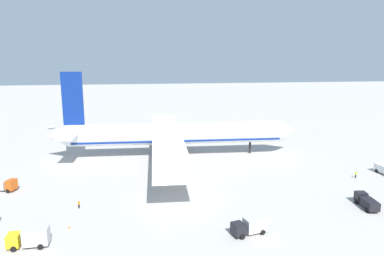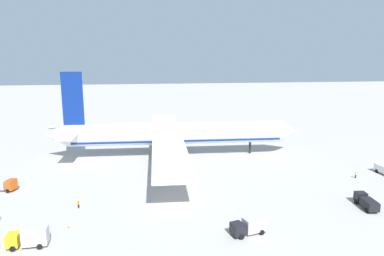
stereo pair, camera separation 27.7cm
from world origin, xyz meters
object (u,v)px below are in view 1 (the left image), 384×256
Objects in this scene: airliner at (173,134)px; baggage_cart_0 at (51,127)px; service_truck_5 at (30,237)px; service_truck_0 at (5,185)px; ground_worker_1 at (356,175)px; ground_worker_2 at (79,204)px; service_truck_4 at (250,226)px; baggage_cart_1 at (101,126)px; service_truck_2 at (367,201)px; traffic_cone_1 at (69,227)px.

airliner is 68.27m from baggage_cart_0.
airliner is 57.35m from service_truck_5.
service_truck_0 is 3.37× the size of ground_worker_1.
service_truck_4 is at bearing -26.54° from ground_worker_2.
service_truck_5 is at bearing -79.09° from baggage_cart_0.
ground_worker_1 is (69.69, -74.21, 0.03)m from baggage_cart_1.
service_truck_2 is at bearing 14.53° from service_truck_4.
baggage_cart_0 is 4.88× the size of traffic_cone_1.
ground_worker_2 is at bearing 87.29° from traffic_cone_1.
service_truck_0 is 27.34m from traffic_cone_1.
airliner reaches higher than baggage_cart_1.
service_truck_5 is 7.53m from traffic_cone_1.
baggage_cart_1 is (1.45, 96.55, -0.83)m from service_truck_5.
ground_worker_2 is at bearing -74.00° from baggage_cart_0.
service_truck_2 is at bearing 0.04° from traffic_cone_1.
ground_worker_2 is 2.96× the size of traffic_cone_1.
service_truck_5 is at bearing -64.08° from service_truck_0.
airliner reaches higher than ground_worker_1.
service_truck_5 is at bearing -130.93° from traffic_cone_1.
airliner is 12.45× the size of service_truck_4.
ground_worker_2 reaches higher than traffic_cone_1.
service_truck_5 is 74.58m from ground_worker_1.
service_truck_5 reaches higher than service_truck_4.
service_truck_4 reaches higher than traffic_cone_1.
service_truck_0 is 29.36m from service_truck_5.
service_truck_5 is at bearing -119.24° from airliner.
ground_worker_2 is (3.80, -82.44, -0.01)m from baggage_cart_1.
service_truck_4 is 34.36m from ground_worker_2.
service_truck_0 is 78.15m from service_truck_2.
service_truck_4 is 4.05× the size of ground_worker_2.
airliner is at bearing 98.99° from service_truck_4.
baggage_cart_0 is 96.43m from traffic_cone_1.
baggage_cart_0 is (-46.99, 49.15, -6.07)m from airliner.
service_truck_2 is 109.52m from baggage_cart_1.
baggage_cart_0 is at bearing 131.15° from service_truck_2.
baggage_cart_1 is at bearing 109.45° from service_truck_4.
airliner is 50.32m from traffic_cone_1.
airliner is at bearing 29.92° from service_truck_0.
service_truck_0 is 1.71× the size of baggage_cart_1.
airliner is 14.36× the size of service_truck_0.
traffic_cone_1 is at bearing -75.63° from baggage_cart_0.
service_truck_0 is at bearing 145.79° from ground_worker_2.
service_truck_2 is 57.66m from traffic_cone_1.
service_truck_2 is 57.88m from ground_worker_2.
service_truck_0 is 71.59m from baggage_cart_1.
baggage_cart_1 is 82.53m from ground_worker_2.
traffic_cone_1 is at bearing -165.81° from ground_worker_1.
ground_worker_1 is at bearing 33.86° from service_truck_4.
service_truck_5 reaches higher than baggage_cart_1.
service_truck_0 is 10.39× the size of traffic_cone_1.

